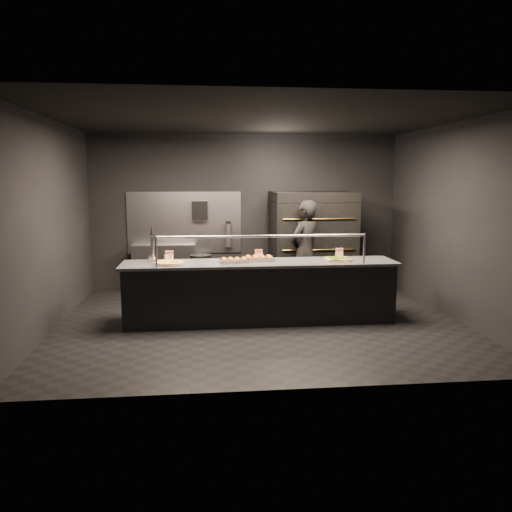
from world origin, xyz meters
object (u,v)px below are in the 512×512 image
(pizza_oven, at_px, (312,242))
(slider_tray_b, at_px, (259,258))
(slider_tray_a, at_px, (234,261))
(towel_dispenser, at_px, (200,210))
(fire_extinguisher, at_px, (228,235))
(prep_shelf, at_px, (164,267))
(square_pizza, at_px, (338,259))
(round_pizza, at_px, (169,263))
(beer_tap, at_px, (152,251))
(service_counter, at_px, (260,292))
(trash_bin, at_px, (201,273))
(worker, at_px, (305,252))

(pizza_oven, xyz_separation_m, slider_tray_b, (-1.20, -1.75, -0.02))
(slider_tray_a, relative_size, slider_tray_b, 1.08)
(towel_dispenser, distance_m, fire_extinguisher, 0.74)
(slider_tray_a, bearing_deg, fire_extinguisher, 89.08)
(prep_shelf, bearing_deg, square_pizza, -39.57)
(slider_tray_a, distance_m, square_pizza, 1.58)
(pizza_oven, xyz_separation_m, round_pizza, (-2.54, -1.94, -0.03))
(round_pizza, bearing_deg, square_pizza, 1.30)
(round_pizza, distance_m, square_pizza, 2.53)
(beer_tap, height_order, round_pizza, beer_tap)
(prep_shelf, relative_size, slider_tray_a, 2.38)
(towel_dispenser, height_order, slider_tray_a, towel_dispenser)
(service_counter, bearing_deg, trash_bin, 112.20)
(fire_extinguisher, relative_size, square_pizza, 1.12)
(slider_tray_a, height_order, slider_tray_b, slider_tray_b)
(service_counter, bearing_deg, square_pizza, 0.64)
(beer_tap, height_order, slider_tray_a, beer_tap)
(prep_shelf, bearing_deg, trash_bin, -9.31)
(square_pizza, bearing_deg, service_counter, -179.36)
(round_pizza, bearing_deg, fire_extinguisher, 67.96)
(round_pizza, relative_size, square_pizza, 1.09)
(towel_dispenser, xyz_separation_m, square_pizza, (2.09, -2.38, -0.61))
(fire_extinguisher, xyz_separation_m, slider_tray_b, (0.35, -2.25, -0.11))
(towel_dispenser, relative_size, slider_tray_a, 0.69)
(service_counter, relative_size, round_pizza, 8.35)
(slider_tray_b, xyz_separation_m, trash_bin, (-0.90, 2.06, -0.60))
(slider_tray_a, relative_size, square_pizza, 1.11)
(beer_tap, bearing_deg, square_pizza, -3.69)
(pizza_oven, bearing_deg, trash_bin, 171.72)
(service_counter, distance_m, slider_tray_a, 0.62)
(fire_extinguisher, height_order, worker, worker)
(fire_extinguisher, relative_size, slider_tray_a, 1.00)
(fire_extinguisher, distance_m, slider_tray_a, 2.41)
(service_counter, xyz_separation_m, towel_dispenser, (-0.90, 2.39, 1.09))
(service_counter, xyz_separation_m, slider_tray_a, (-0.39, -0.00, 0.48))
(pizza_oven, height_order, prep_shelf, pizza_oven)
(prep_shelf, relative_size, worker, 0.67)
(fire_extinguisher, xyz_separation_m, square_pizza, (1.54, -2.39, -0.12))
(prep_shelf, xyz_separation_m, trash_bin, (0.70, -0.11, -0.10))
(square_pizza, bearing_deg, fire_extinguisher, 122.87)
(pizza_oven, height_order, worker, pizza_oven)
(fire_extinguisher, distance_m, worker, 1.79)
(round_pizza, bearing_deg, prep_shelf, 96.28)
(trash_bin, relative_size, worker, 0.39)
(beer_tap, bearing_deg, trash_bin, 70.82)
(slider_tray_b, distance_m, worker, 1.35)
(fire_extinguisher, height_order, square_pizza, fire_extinguisher)
(prep_shelf, height_order, slider_tray_b, slider_tray_b)
(slider_tray_b, relative_size, trash_bin, 0.66)
(round_pizza, distance_m, worker, 2.55)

